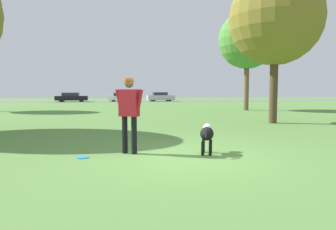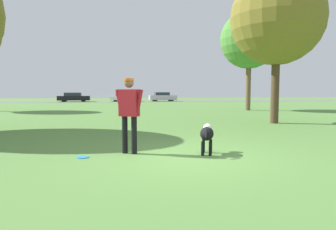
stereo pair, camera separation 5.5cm
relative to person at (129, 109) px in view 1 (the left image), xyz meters
The scene contains 10 objects.
ground_plane 1.64m from the person, 26.78° to the right, with size 120.00×120.00×0.00m, color #56843D.
far_road_strip 36.50m from the person, 88.22° to the left, with size 120.00×6.00×0.01m.
person is the anchor object (origin of this frame).
dog 1.89m from the person, ahead, with size 0.49×0.92×0.67m.
frisbee 1.48m from the person, 165.12° to the right, with size 0.26×0.26×0.02m.
tree_far_right 17.92m from the person, 56.80° to the left, with size 4.33×4.33×7.47m.
tree_near_right 9.49m from the person, 39.81° to the left, with size 4.11×4.11×6.72m.
parked_car_black 36.61m from the person, 99.86° to the left, with size 4.37×2.04×1.27m.
parked_car_white 36.08m from the person, 89.04° to the left, with size 4.02×1.86×1.23m.
parked_car_silver 36.73m from the person, 80.33° to the left, with size 4.00×1.89×1.31m.
Camera 1 is at (-1.44, -6.34, 1.44)m, focal length 32.00 mm.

